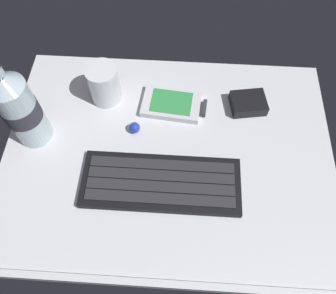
% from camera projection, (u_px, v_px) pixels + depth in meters
% --- Properties ---
extents(ground_plane, '(0.64, 0.48, 0.03)m').
position_uv_depth(ground_plane, '(168.00, 158.00, 0.66)').
color(ground_plane, silver).
extents(keyboard, '(0.29, 0.11, 0.02)m').
position_uv_depth(keyboard, '(161.00, 183.00, 0.61)').
color(keyboard, black).
rests_on(keyboard, ground_plane).
extents(handheld_device, '(0.13, 0.09, 0.02)m').
position_uv_depth(handheld_device, '(175.00, 104.00, 0.70)').
color(handheld_device, silver).
rests_on(handheld_device, ground_plane).
extents(juice_cup, '(0.06, 0.06, 0.09)m').
position_uv_depth(juice_cup, '(104.00, 85.00, 0.68)').
color(juice_cup, silver).
rests_on(juice_cup, ground_plane).
extents(water_bottle, '(0.07, 0.07, 0.21)m').
position_uv_depth(water_bottle, '(19.00, 108.00, 0.59)').
color(water_bottle, silver).
rests_on(water_bottle, ground_plane).
extents(charger_block, '(0.08, 0.07, 0.02)m').
position_uv_depth(charger_block, '(248.00, 103.00, 0.69)').
color(charger_block, black).
rests_on(charger_block, ground_plane).
extents(trackball_mouse, '(0.02, 0.02, 0.02)m').
position_uv_depth(trackball_mouse, '(134.00, 128.00, 0.66)').
color(trackball_mouse, '#2338B2').
rests_on(trackball_mouse, ground_plane).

